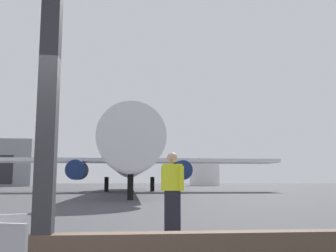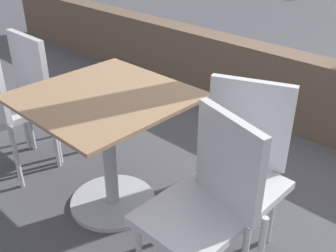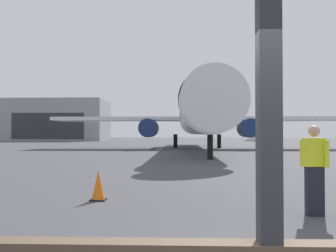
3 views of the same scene
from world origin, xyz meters
The scene contains 5 objects.
ground_plane centered at (0.00, 40.00, 0.00)m, with size 220.00×220.00×0.00m, color #424247.
window_frame centered at (0.00, 0.00, 1.33)m, with size 9.18×0.24×3.72m.
airplane centered at (1.00, 33.87, 3.45)m, with size 30.69×36.29×10.40m.
ground_crew_worker centered at (1.79, 3.89, 0.90)m, with size 0.44×0.41×1.74m.
fuel_storage_tank centered at (17.90, 82.87, 2.72)m, with size 6.69×6.69×5.44m, color white.
Camera 1 is at (0.88, -4.27, 1.16)m, focal length 41.74 mm.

